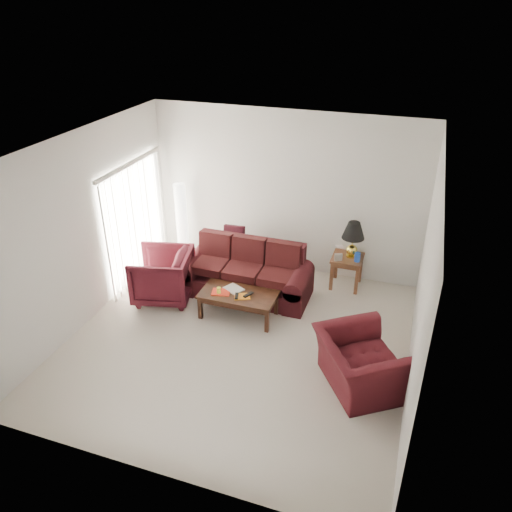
{
  "coord_description": "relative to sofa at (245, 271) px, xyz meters",
  "views": [
    {
      "loc": [
        2.23,
        -5.69,
        4.77
      ],
      "look_at": [
        0.0,
        0.85,
        1.05
      ],
      "focal_mm": 35.0,
      "sensor_mm": 36.0,
      "label": 1
    }
  ],
  "objects": [
    {
      "name": "floor",
      "position": [
        0.36,
        -1.32,
        -0.46
      ],
      "size": [
        5.0,
        5.0,
        0.0
      ],
      "primitive_type": "plane",
      "color": "#BBAF9F",
      "rests_on": "ground"
    },
    {
      "name": "blinds",
      "position": [
        -2.06,
        -0.02,
        0.62
      ],
      "size": [
        0.1,
        2.0,
        2.16
      ],
      "primitive_type": "cube",
      "color": "silver",
      "rests_on": "ground"
    },
    {
      "name": "sofa",
      "position": [
        0.0,
        0.0,
        0.0
      ],
      "size": [
        2.33,
        1.15,
        0.92
      ],
      "primitive_type": null,
      "rotation": [
        0.0,
        0.0,
        -0.08
      ],
      "color": "black",
      "rests_on": "ground"
    },
    {
      "name": "throw_pillow",
      "position": [
        -0.49,
        0.75,
        0.24
      ],
      "size": [
        0.4,
        0.21,
        0.4
      ],
      "primitive_type": "cube",
      "rotation": [
        -0.21,
        0.0,
        0.07
      ],
      "color": "black",
      "rests_on": "sofa"
    },
    {
      "name": "end_table",
      "position": [
        1.63,
        0.83,
        -0.17
      ],
      "size": [
        0.55,
        0.55,
        0.59
      ],
      "primitive_type": null,
      "rotation": [
        0.0,
        0.0,
        -0.03
      ],
      "color": "#4B2019",
      "rests_on": "ground"
    },
    {
      "name": "table_lamp",
      "position": [
        1.68,
        0.87,
        0.46
      ],
      "size": [
        0.46,
        0.46,
        0.66
      ],
      "primitive_type": null,
      "rotation": [
        0.0,
        0.0,
        0.18
      ],
      "color": "gold",
      "rests_on": "end_table"
    },
    {
      "name": "clock",
      "position": [
        1.49,
        0.64,
        0.19
      ],
      "size": [
        0.14,
        0.1,
        0.13
      ],
      "primitive_type": "cube",
      "rotation": [
        0.0,
        0.0,
        0.42
      ],
      "color": "#BAB9BD",
      "rests_on": "end_table"
    },
    {
      "name": "blue_canister",
      "position": [
        1.81,
        0.73,
        0.21
      ],
      "size": [
        0.13,
        0.13,
        0.16
      ],
      "primitive_type": "cylinder",
      "rotation": [
        0.0,
        0.0,
        -0.39
      ],
      "color": "#1A44AD",
      "rests_on": "end_table"
    },
    {
      "name": "picture_frame",
      "position": [
        1.44,
        1.04,
        0.2
      ],
      "size": [
        0.17,
        0.19,
        0.05
      ],
      "primitive_type": "cube",
      "rotation": [
        1.36,
        0.0,
        0.39
      ],
      "color": "white",
      "rests_on": "end_table"
    },
    {
      "name": "floor_lamp",
      "position": [
        -1.62,
        0.88,
        0.32
      ],
      "size": [
        0.33,
        0.33,
        1.56
      ],
      "primitive_type": null,
      "rotation": [
        0.0,
        0.0,
        -0.36
      ],
      "color": "white",
      "rests_on": "ground"
    },
    {
      "name": "armchair_left",
      "position": [
        -1.29,
        -0.58,
        -0.02
      ],
      "size": [
        1.16,
        1.14,
        0.88
      ],
      "primitive_type": "imported",
      "rotation": [
        0.0,
        0.0,
        -1.33
      ],
      "color": "#3C0E15",
      "rests_on": "ground"
    },
    {
      "name": "armchair_right",
      "position": [
        2.24,
        -1.68,
        -0.09
      ],
      "size": [
        1.48,
        1.51,
        0.75
      ],
      "primitive_type": "imported",
      "rotation": [
        0.0,
        0.0,
        2.17
      ],
      "color": "#3F0E14",
      "rests_on": "ground"
    },
    {
      "name": "coffee_table",
      "position": [
        0.14,
        -0.69,
        -0.25
      ],
      "size": [
        1.38,
        1.05,
        0.43
      ],
      "primitive_type": null,
      "rotation": [
        0.0,
        0.0,
        0.4
      ],
      "color": "black",
      "rests_on": "ground"
    },
    {
      "name": "magazine_red",
      "position": [
        -0.14,
        -0.75,
        -0.02
      ],
      "size": [
        0.33,
        0.28,
        0.02
      ],
      "primitive_type": "cube",
      "rotation": [
        0.0,
        0.0,
        0.23
      ],
      "color": "red",
      "rests_on": "coffee_table"
    },
    {
      "name": "magazine_white",
      "position": [
        0.02,
        -0.59,
        -0.02
      ],
      "size": [
        0.37,
        0.34,
        0.02
      ],
      "primitive_type": "cube",
      "rotation": [
        0.0,
        0.0,
        -0.49
      ],
      "color": "beige",
      "rests_on": "coffee_table"
    },
    {
      "name": "magazine_orange",
      "position": [
        0.23,
        -0.76,
        -0.02
      ],
      "size": [
        0.3,
        0.27,
        0.01
      ],
      "primitive_type": "cube",
      "rotation": [
        0.0,
        0.0,
        0.41
      ],
      "color": "orange",
      "rests_on": "coffee_table"
    },
    {
      "name": "remote_a",
      "position": [
        0.15,
        -0.8,
        -0.0
      ],
      "size": [
        0.1,
        0.18,
        0.02
      ],
      "primitive_type": "cube",
      "rotation": [
        0.0,
        0.0,
        0.3
      ],
      "color": "black",
      "rests_on": "coffee_table"
    },
    {
      "name": "remote_b",
      "position": [
        0.31,
        -0.7,
        0.0
      ],
      "size": [
        0.13,
        0.2,
        0.02
      ],
      "primitive_type": "cube",
      "rotation": [
        0.0,
        0.0,
        -0.42
      ],
      "color": "black",
      "rests_on": "coffee_table"
    },
    {
      "name": "yellow_glass",
      "position": [
        -0.16,
        -0.79,
        0.03
      ],
      "size": [
        0.09,
        0.09,
        0.11
      ],
      "primitive_type": "cylinder",
      "rotation": [
        0.0,
        0.0,
        -0.41
      ],
      "color": "#E7F737",
      "rests_on": "coffee_table"
    }
  ]
}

